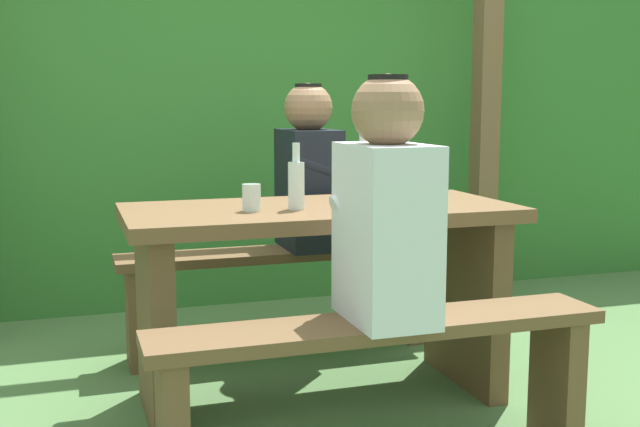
{
  "coord_description": "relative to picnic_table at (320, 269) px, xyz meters",
  "views": [
    {
      "loc": [
        -0.86,
        -2.65,
        1.11
      ],
      "look_at": [
        0.0,
        0.0,
        0.7
      ],
      "focal_mm": 43.61,
      "sensor_mm": 36.0,
      "label": 1
    }
  ],
  "objects": [
    {
      "name": "person_black_coat",
      "position": [
        0.14,
        0.58,
        0.3
      ],
      "size": [
        0.25,
        0.35,
        0.72
      ],
      "color": "black",
      "rests_on": "bench_far"
    },
    {
      "name": "picnic_table",
      "position": [
        0.0,
        0.0,
        0.0
      ],
      "size": [
        1.4,
        0.64,
        0.73
      ],
      "color": "brown",
      "rests_on": "ground_plane"
    },
    {
      "name": "pergola_post_right",
      "position": [
        1.33,
        1.15,
        0.46
      ],
      "size": [
        0.12,
        0.12,
        1.92
      ],
      "primitive_type": "cube",
      "color": "brown",
      "rests_on": "ground_plane"
    },
    {
      "name": "ground_plane",
      "position": [
        0.0,
        0.0,
        -0.5
      ],
      "size": [
        12.0,
        12.0,
        0.0
      ],
      "primitive_type": "plane",
      "color": "#4E7341"
    },
    {
      "name": "bench_far",
      "position": [
        0.0,
        0.58,
        -0.17
      ],
      "size": [
        1.4,
        0.24,
        0.46
      ],
      "color": "brown",
      "rests_on": "ground_plane"
    },
    {
      "name": "drinking_glass",
      "position": [
        -0.27,
        -0.06,
        0.28
      ],
      "size": [
        0.06,
        0.06,
        0.09
      ],
      "primitive_type": "cylinder",
      "color": "silver",
      "rests_on": "picnic_table"
    },
    {
      "name": "person_white_shirt",
      "position": [
        0.01,
        -0.58,
        0.3
      ],
      "size": [
        0.25,
        0.35,
        0.72
      ],
      "color": "silver",
      "rests_on": "bench_near"
    },
    {
      "name": "hedge_backdrop",
      "position": [
        0.0,
        1.82,
        0.48
      ],
      "size": [
        6.4,
        0.71,
        1.96
      ],
      "primitive_type": "cube",
      "color": "#33712D",
      "rests_on": "ground_plane"
    },
    {
      "name": "bench_near",
      "position": [
        0.0,
        -0.58,
        -0.17
      ],
      "size": [
        1.4,
        0.24,
        0.46
      ],
      "color": "brown",
      "rests_on": "ground_plane"
    },
    {
      "name": "bottle_right",
      "position": [
        0.2,
        0.08,
        0.33
      ],
      "size": [
        0.06,
        0.06,
        0.25
      ],
      "color": "silver",
      "rests_on": "picnic_table"
    },
    {
      "name": "bottle_left",
      "position": [
        -0.11,
        -0.06,
        0.32
      ],
      "size": [
        0.06,
        0.06,
        0.23
      ],
      "color": "silver",
      "rests_on": "picnic_table"
    }
  ]
}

